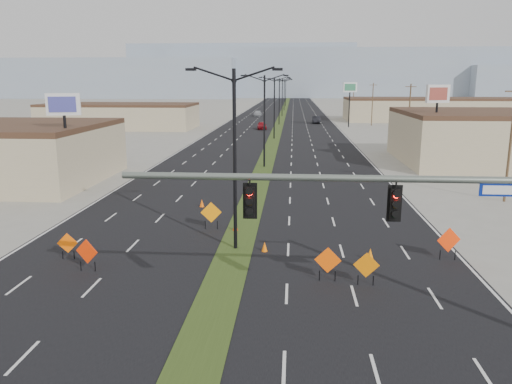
# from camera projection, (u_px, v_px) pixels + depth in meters

# --- Properties ---
(ground) EXTENTS (600.00, 600.00, 0.00)m
(ground) POSITION_uv_depth(u_px,v_px,m) (195.00, 365.00, 16.76)
(ground) COLOR gray
(ground) RESTS_ON ground
(road_surface) EXTENTS (25.00, 400.00, 0.02)m
(road_surface) POSITION_uv_depth(u_px,v_px,m) (280.00, 123.00, 114.11)
(road_surface) COLOR black
(road_surface) RESTS_ON ground
(median_strip) EXTENTS (2.00, 400.00, 0.04)m
(median_strip) POSITION_uv_depth(u_px,v_px,m) (280.00, 123.00, 114.11)
(median_strip) COLOR #314217
(median_strip) RESTS_ON ground
(building_sw_far) EXTENTS (30.00, 14.00, 4.50)m
(building_sw_far) POSITION_uv_depth(u_px,v_px,m) (120.00, 117.00, 101.34)
(building_sw_far) COLOR tan
(building_sw_far) RESTS_ON ground
(building_se_far) EXTENTS (44.00, 16.00, 5.00)m
(building_se_far) POSITION_uv_depth(u_px,v_px,m) (438.00, 110.00, 120.53)
(building_se_far) COLOR tan
(building_se_far) RESTS_ON ground
(mesa_west) EXTENTS (180.00, 50.00, 22.00)m
(mesa_west) POSITION_uv_depth(u_px,v_px,m) (86.00, 79.00, 295.68)
(mesa_west) COLOR #8B98AC
(mesa_west) RESTS_ON ground
(mesa_center) EXTENTS (220.00, 50.00, 28.00)m
(mesa_center) POSITION_uv_depth(u_px,v_px,m) (355.00, 74.00, 302.86)
(mesa_center) COLOR #8B98AC
(mesa_center) RESTS_ON ground
(mesa_backdrop) EXTENTS (140.00, 50.00, 32.00)m
(mesa_backdrop) POSITION_uv_depth(u_px,v_px,m) (244.00, 71.00, 326.99)
(mesa_backdrop) COLOR #8B98AC
(mesa_backdrop) RESTS_ON ground
(signal_mast) EXTENTS (16.30, 0.60, 8.00)m
(signal_mast) POSITION_uv_depth(u_px,v_px,m) (449.00, 217.00, 17.04)
(signal_mast) COLOR slate
(signal_mast) RESTS_ON ground
(streetlight_0) EXTENTS (5.15, 0.24, 10.02)m
(streetlight_0) POSITION_uv_depth(u_px,v_px,m) (235.00, 155.00, 27.26)
(streetlight_0) COLOR black
(streetlight_0) RESTS_ON ground
(streetlight_1) EXTENTS (5.15, 0.24, 10.02)m
(streetlight_1) POSITION_uv_depth(u_px,v_px,m) (264.00, 118.00, 54.52)
(streetlight_1) COLOR black
(streetlight_1) RESTS_ON ground
(streetlight_2) EXTENTS (5.15, 0.24, 10.02)m
(streetlight_2) POSITION_uv_depth(u_px,v_px,m) (274.00, 106.00, 81.78)
(streetlight_2) COLOR black
(streetlight_2) RESTS_ON ground
(streetlight_3) EXTENTS (5.15, 0.24, 10.02)m
(streetlight_3) POSITION_uv_depth(u_px,v_px,m) (279.00, 100.00, 109.04)
(streetlight_3) COLOR black
(streetlight_3) RESTS_ON ground
(streetlight_4) EXTENTS (5.15, 0.24, 10.02)m
(streetlight_4) POSITION_uv_depth(u_px,v_px,m) (282.00, 96.00, 136.29)
(streetlight_4) COLOR black
(streetlight_4) RESTS_ON ground
(streetlight_5) EXTENTS (5.15, 0.24, 10.02)m
(streetlight_5) POSITION_uv_depth(u_px,v_px,m) (284.00, 94.00, 163.55)
(streetlight_5) COLOR black
(streetlight_5) RESTS_ON ground
(streetlight_6) EXTENTS (5.15, 0.24, 10.02)m
(streetlight_6) POSITION_uv_depth(u_px,v_px,m) (286.00, 92.00, 190.81)
(streetlight_6) COLOR black
(streetlight_6) RESTS_ON ground
(utility_pole_0) EXTENTS (1.60, 0.20, 9.00)m
(utility_pole_0) POSITION_uv_depth(u_px,v_px,m) (510.00, 143.00, 38.62)
(utility_pole_0) COLOR #4C3823
(utility_pole_0) RESTS_ON ground
(utility_pole_1) EXTENTS (1.60, 0.20, 9.00)m
(utility_pole_1) POSITION_uv_depth(u_px,v_px,m) (409.00, 114.00, 72.70)
(utility_pole_1) COLOR #4C3823
(utility_pole_1) RESTS_ON ground
(utility_pole_2) EXTENTS (1.60, 0.20, 9.00)m
(utility_pole_2) POSITION_uv_depth(u_px,v_px,m) (372.00, 104.00, 106.77)
(utility_pole_2) COLOR #4C3823
(utility_pole_2) RESTS_ON ground
(utility_pole_3) EXTENTS (1.60, 0.20, 9.00)m
(utility_pole_3) POSITION_uv_depth(u_px,v_px,m) (353.00, 98.00, 140.84)
(utility_pole_3) COLOR #4C3823
(utility_pole_3) RESTS_ON ground
(car_left) EXTENTS (2.21, 4.57, 1.50)m
(car_left) POSITION_uv_depth(u_px,v_px,m) (262.00, 126.00, 99.14)
(car_left) COLOR maroon
(car_left) RESTS_ON ground
(car_mid) EXTENTS (1.75, 4.86, 1.59)m
(car_mid) POSITION_uv_depth(u_px,v_px,m) (316.00, 120.00, 113.62)
(car_mid) COLOR black
(car_mid) RESTS_ON ground
(car_far) EXTENTS (2.26, 5.12, 1.46)m
(car_far) POSITION_uv_depth(u_px,v_px,m) (258.00, 114.00, 136.14)
(car_far) COLOR #9EA1A7
(car_far) RESTS_ON ground
(construction_sign_0) EXTENTS (1.09, 0.19, 1.45)m
(construction_sign_0) POSITION_uv_depth(u_px,v_px,m) (68.00, 244.00, 26.59)
(construction_sign_0) COLOR #FC5D05
(construction_sign_0) RESTS_ON ground
(construction_sign_1) EXTENTS (1.23, 0.36, 1.68)m
(construction_sign_1) POSITION_uv_depth(u_px,v_px,m) (87.00, 253.00, 24.85)
(construction_sign_1) COLOR #F12F05
(construction_sign_1) RESTS_ON ground
(construction_sign_2) EXTENTS (1.34, 0.22, 1.79)m
(construction_sign_2) POSITION_uv_depth(u_px,v_px,m) (211.00, 213.00, 31.99)
(construction_sign_2) COLOR orange
(construction_sign_2) RESTS_ON ground
(construction_sign_3) EXTENTS (1.21, 0.08, 1.62)m
(construction_sign_3) POSITION_uv_depth(u_px,v_px,m) (366.00, 266.00, 23.12)
(construction_sign_3) COLOR #D66804
(construction_sign_3) RESTS_ON ground
(construction_sign_4) EXTENTS (1.27, 0.16, 1.69)m
(construction_sign_4) POSITION_uv_depth(u_px,v_px,m) (328.00, 261.00, 23.61)
(construction_sign_4) COLOR #FF5305
(construction_sign_4) RESTS_ON ground
(construction_sign_5) EXTENTS (1.31, 0.38, 1.80)m
(construction_sign_5) POSITION_uv_depth(u_px,v_px,m) (449.00, 241.00, 26.41)
(construction_sign_5) COLOR #FA3205
(construction_sign_5) RESTS_ON ground
(cone_0) EXTENTS (0.38, 0.38, 0.60)m
(cone_0) POSITION_uv_depth(u_px,v_px,m) (235.00, 226.00, 31.75)
(cone_0) COLOR red
(cone_0) RESTS_ON ground
(cone_1) EXTENTS (0.35, 0.35, 0.57)m
(cone_1) POSITION_uv_depth(u_px,v_px,m) (265.00, 247.00, 27.90)
(cone_1) COLOR #F86905
(cone_1) RESTS_ON ground
(cone_2) EXTENTS (0.53, 0.53, 0.68)m
(cone_2) POSITION_uv_depth(u_px,v_px,m) (370.00, 254.00, 26.50)
(cone_2) COLOR orange
(cone_2) RESTS_ON ground
(cone_3) EXTENTS (0.38, 0.38, 0.60)m
(cone_3) POSITION_uv_depth(u_px,v_px,m) (202.00, 203.00, 37.85)
(cone_3) COLOR #FF5F05
(cone_3) RESTS_ON ground
(pole_sign_west) EXTENTS (2.71, 1.17, 8.38)m
(pole_sign_west) POSITION_uv_depth(u_px,v_px,m) (64.00, 113.00, 41.58)
(pole_sign_west) COLOR black
(pole_sign_west) RESTS_ON ground
(pole_sign_east_near) EXTENTS (2.83, 1.48, 8.99)m
(pole_sign_east_near) POSITION_uv_depth(u_px,v_px,m) (437.00, 100.00, 54.59)
(pole_sign_east_near) COLOR black
(pole_sign_east_near) RESTS_ON ground
(pole_sign_east_far) EXTENTS (2.97, 1.14, 9.16)m
(pole_sign_east_far) POSITION_uv_depth(u_px,v_px,m) (350.00, 91.00, 102.64)
(pole_sign_east_far) COLOR black
(pole_sign_east_far) RESTS_ON ground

